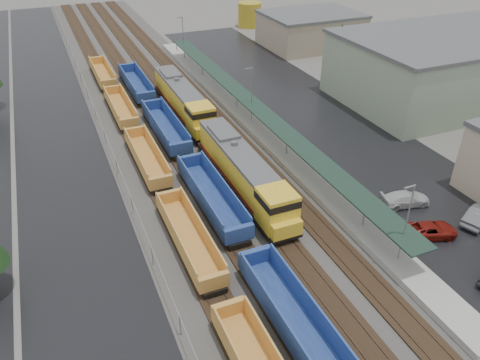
% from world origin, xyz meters
% --- Properties ---
extents(ballast_strip, '(20.00, 160.00, 0.08)m').
position_xyz_m(ballast_strip, '(0.00, 60.00, 0.04)').
color(ballast_strip, '#302D2B').
rests_on(ballast_strip, ground).
extents(trackbed, '(14.60, 160.00, 0.22)m').
position_xyz_m(trackbed, '(-0.00, 60.00, 0.16)').
color(trackbed, black).
rests_on(trackbed, ground).
extents(west_parking_lot, '(10.00, 160.00, 0.02)m').
position_xyz_m(west_parking_lot, '(-15.00, 60.00, 0.01)').
color(west_parking_lot, black).
rests_on(west_parking_lot, ground).
extents(east_commuter_lot, '(16.00, 100.00, 0.02)m').
position_xyz_m(east_commuter_lot, '(19.00, 50.00, 0.01)').
color(east_commuter_lot, black).
rests_on(east_commuter_lot, ground).
extents(station_platform, '(3.00, 80.00, 8.00)m').
position_xyz_m(station_platform, '(9.50, 50.01, 0.73)').
color(station_platform, '#9E9B93').
rests_on(station_platform, ground).
extents(chainlink_fence, '(0.08, 160.04, 2.02)m').
position_xyz_m(chainlink_fence, '(-9.50, 58.44, 1.61)').
color(chainlink_fence, gray).
rests_on(chainlink_fence, ground).
extents(industrial_buildings, '(32.52, 75.30, 9.50)m').
position_xyz_m(industrial_buildings, '(37.76, 45.85, 4.25)').
color(industrial_buildings, '#BAA38E').
rests_on(industrial_buildings, ground).
extents(tree_east, '(4.40, 4.40, 10.00)m').
position_xyz_m(tree_east, '(28.00, 58.00, 6.47)').
color(tree_east, '#332316').
rests_on(tree_east, ground).
extents(locomotive_lead, '(3.09, 20.40, 4.62)m').
position_xyz_m(locomotive_lead, '(2.00, 35.05, 2.45)').
color(locomotive_lead, black).
rests_on(locomotive_lead, ground).
extents(locomotive_trail, '(3.09, 20.40, 4.62)m').
position_xyz_m(locomotive_trail, '(2.00, 56.05, 2.45)').
color(locomotive_trail, black).
rests_on(locomotive_trail, ground).
extents(well_string_yellow, '(2.55, 106.86, 2.26)m').
position_xyz_m(well_string_yellow, '(-6.00, 28.94, 1.14)').
color(well_string_yellow, '#CC8738').
rests_on(well_string_yellow, ground).
extents(well_string_blue, '(2.81, 100.43, 2.50)m').
position_xyz_m(well_string_blue, '(-2.00, 25.52, 1.22)').
color(well_string_blue, navy).
rests_on(well_string_blue, ground).
extents(storage_tank, '(5.33, 5.33, 5.33)m').
position_xyz_m(storage_tank, '(31.15, 99.15, 2.66)').
color(storage_tank, '#AC9222').
rests_on(storage_tank, ground).
extents(parked_car_east_b, '(3.56, 5.34, 1.36)m').
position_xyz_m(parked_car_east_b, '(14.72, 21.92, 0.68)').
color(parked_car_east_b, maroon).
rests_on(parked_car_east_b, ground).
extents(parked_car_east_c, '(2.94, 5.33, 1.46)m').
position_xyz_m(parked_car_east_c, '(15.93, 26.81, 0.73)').
color(parked_car_east_c, silver).
rests_on(parked_car_east_c, ground).
extents(parked_car_east_e, '(3.48, 5.26, 1.64)m').
position_xyz_m(parked_car_east_e, '(20.54, 21.76, 0.82)').
color(parked_car_east_e, slate).
rests_on(parked_car_east_e, ground).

